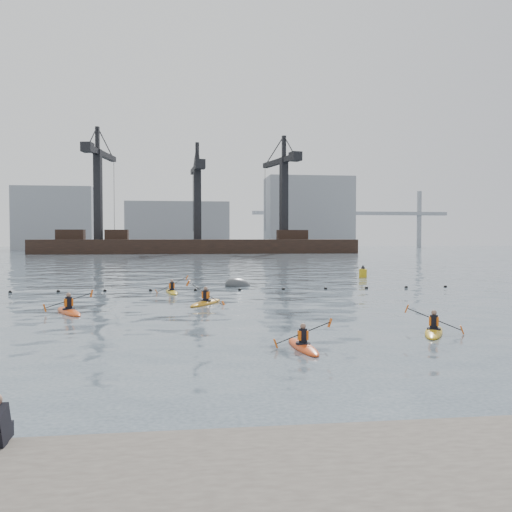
# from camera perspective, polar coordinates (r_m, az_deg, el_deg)

# --- Properties ---
(ground) EXTENTS (400.00, 400.00, 0.00)m
(ground) POSITION_cam_1_polar(r_m,az_deg,el_deg) (14.92, 3.05, -12.05)
(ground) COLOR #34424B
(ground) RESTS_ON ground
(float_line) EXTENTS (33.24, 0.73, 0.24)m
(float_line) POSITION_cam_1_polar(r_m,az_deg,el_deg) (37.00, -4.06, -3.58)
(float_line) COLOR black
(float_line) RESTS_ON ground
(barge_pier) EXTENTS (72.00, 19.30, 29.50)m
(barge_pier) POSITION_cam_1_polar(r_m,az_deg,el_deg) (124.26, -6.28, 1.19)
(barge_pier) COLOR black
(barge_pier) RESTS_ON ground
(skyline) EXTENTS (141.00, 28.00, 22.00)m
(skyline) POSITION_cam_1_polar(r_m,az_deg,el_deg) (164.68, -5.70, 3.95)
(skyline) COLOR gray
(skyline) RESTS_ON ground
(kayaker_0) EXTENTS (1.99, 2.92, 1.06)m
(kayaker_0) POSITION_cam_1_polar(r_m,az_deg,el_deg) (17.95, 4.97, -9.36)
(kayaker_0) COLOR #DB4214
(kayaker_0) RESTS_ON ground
(kayaker_1) EXTENTS (2.01, 3.05, 1.17)m
(kayaker_1) POSITION_cam_1_polar(r_m,az_deg,el_deg) (21.64, 18.21, -7.48)
(kayaker_1) COLOR gold
(kayaker_1) RESTS_ON ground
(kayaker_2) EXTENTS (2.17, 3.39, 1.18)m
(kayaker_2) POSITION_cam_1_polar(r_m,az_deg,el_deg) (27.52, -19.11, -5.45)
(kayaker_2) COLOR #D34613
(kayaker_2) RESTS_ON ground
(kayaker_3) EXTENTS (2.20, 3.27, 1.40)m
(kayaker_3) POSITION_cam_1_polar(r_m,az_deg,el_deg) (29.50, -5.32, -4.86)
(kayaker_3) COLOR orange
(kayaker_3) RESTS_ON ground
(kayaker_5) EXTENTS (2.15, 3.15, 1.24)m
(kayaker_5) POSITION_cam_1_polar(r_m,az_deg,el_deg) (35.68, -8.85, -3.70)
(kayaker_5) COLOR gold
(kayaker_5) RESTS_ON ground
(mooring_buoy) EXTENTS (2.83, 2.54, 1.61)m
(mooring_buoy) POSITION_cam_1_polar(r_m,az_deg,el_deg) (40.22, -1.90, -3.17)
(mooring_buoy) COLOR #3E4143
(mooring_buoy) RESTS_ON ground
(nav_buoy) EXTENTS (0.71, 0.71, 1.29)m
(nav_buoy) POSITION_cam_1_polar(r_m,az_deg,el_deg) (49.74, 11.19, -1.76)
(nav_buoy) COLOR gold
(nav_buoy) RESTS_ON ground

